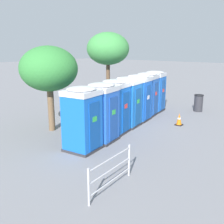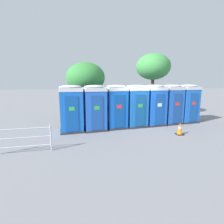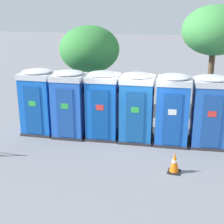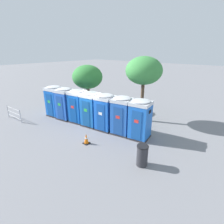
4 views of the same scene
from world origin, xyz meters
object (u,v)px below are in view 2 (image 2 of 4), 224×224
object	(u,v)px
portapotty_3	(136,106)
event_barrier	(23,139)
traffic_cone	(180,129)
street_tree_1	(86,78)
street_tree_0	(153,67)
portapotty_6	(187,103)
portapotty_2	(116,106)
portapotty_5	(171,104)
portapotty_1	(95,108)
portapotty_4	(154,105)
portapotty_0	(71,108)

from	to	relation	value
portapotty_3	event_barrier	bearing A→B (deg)	-148.92
traffic_cone	event_barrier	world-z (taller)	event_barrier
street_tree_1	event_barrier	world-z (taller)	street_tree_1
street_tree_0	portapotty_6	bearing A→B (deg)	-60.78
portapotty_3	event_barrier	xyz separation A→B (m)	(-5.43, -3.27, -0.72)
portapotty_3	street_tree_1	size ratio (longest dim) A/B	0.63
portapotty_2	event_barrier	world-z (taller)	portapotty_2
portapotty_5	street_tree_1	bearing A→B (deg)	159.50
portapotty_1	portapotty_3	distance (m)	2.56
portapotty_2	portapotty_4	world-z (taller)	same
portapotty_3	portapotty_5	bearing A→B (deg)	9.31
portapotty_6	traffic_cone	world-z (taller)	portapotty_6
portapotty_5	event_barrier	distance (m)	8.80
portapotty_4	portapotty_5	bearing A→B (deg)	10.79
portapotty_2	street_tree_0	size ratio (longest dim) A/B	0.52
portapotty_3	traffic_cone	bearing A→B (deg)	-49.77
portapotty_0	portapotty_5	xyz separation A→B (m)	(6.32, 0.94, 0.00)
portapotty_1	traffic_cone	distance (m)	4.68
portapotty_1	portapotty_5	world-z (taller)	same
portapotty_5	street_tree_0	distance (m)	3.80
portapotty_2	portapotty_3	bearing A→B (deg)	6.82
portapotty_2	portapotty_5	world-z (taller)	same
portapotty_6	event_barrier	bearing A→B (deg)	-157.19
portapotty_0	portapotty_5	world-z (taller)	same
street_tree_1	event_barrier	size ratio (longest dim) A/B	1.97
portapotty_0	portapotty_1	xyz separation A→B (m)	(1.28, 0.10, 0.00)
portapotty_0	portapotty_5	bearing A→B (deg)	8.47
portapotty_1	portapotty_4	xyz separation A→B (m)	(3.79, 0.60, 0.00)
portapotty_2	portapotty_3	xyz separation A→B (m)	(1.27, 0.15, -0.00)
portapotty_3	portapotty_0	bearing A→B (deg)	-172.10
portapotty_4	street_tree_1	distance (m)	5.07
portapotty_1	street_tree_1	bearing A→B (deg)	98.18
portapotty_4	portapotty_1	bearing A→B (deg)	-171.04
portapotty_3	portapotty_4	xyz separation A→B (m)	(1.27, 0.17, 0.00)
traffic_cone	event_barrier	bearing A→B (deg)	-170.50
portapotty_5	traffic_cone	xyz separation A→B (m)	(-0.77, -2.49, -0.97)
portapotty_6	street_tree_0	xyz separation A→B (m)	(-1.46, 2.60, 2.57)
portapotty_1	portapotty_2	xyz separation A→B (m)	(1.25, 0.27, 0.00)
portapotty_1	portapotty_2	bearing A→B (deg)	12.22
portapotty_6	traffic_cone	bearing A→B (deg)	-127.26
street_tree_1	portapotty_1	bearing A→B (deg)	-81.82
portapotty_0	portapotty_3	distance (m)	3.84
portapotty_1	traffic_cone	world-z (taller)	portapotty_1
portapotty_2	portapotty_3	size ratio (longest dim) A/B	1.00
portapotty_0	portapotty_1	distance (m)	1.28
portapotty_2	portapotty_4	bearing A→B (deg)	7.33
traffic_cone	portapotty_5	bearing A→B (deg)	72.76
portapotty_2	portapotty_1	bearing A→B (deg)	-167.78
portapotty_1	street_tree_1	xyz separation A→B (m)	(-0.41, 2.88, 1.69)
portapotty_2	portapotty_5	size ratio (longest dim) A/B	1.00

